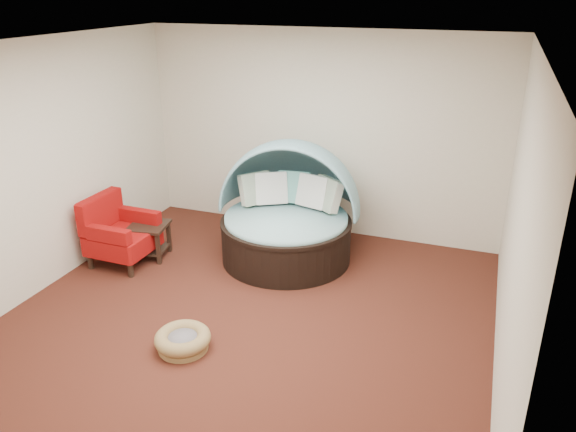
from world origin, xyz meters
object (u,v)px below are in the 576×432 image
(red_armchair, at_px, (119,233))
(side_table, at_px, (149,236))
(canopy_daybed, at_px, (288,205))
(pet_basket, at_px, (183,340))

(red_armchair, relative_size, side_table, 1.59)
(canopy_daybed, distance_m, pet_basket, 2.37)
(pet_basket, xyz_separation_m, red_armchair, (-1.69, 1.37, 0.30))
(pet_basket, bearing_deg, red_armchair, 140.95)
(canopy_daybed, relative_size, pet_basket, 2.63)
(canopy_daybed, distance_m, red_armchair, 2.17)
(red_armchair, xyz_separation_m, side_table, (0.27, 0.26, -0.11))
(canopy_daybed, relative_size, side_table, 3.50)
(canopy_daybed, height_order, red_armchair, canopy_daybed)
(red_armchair, distance_m, side_table, 0.39)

